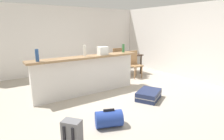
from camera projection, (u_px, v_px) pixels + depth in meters
name	position (u px, v px, depth m)	size (l,w,h in m)	color
ground_plane	(112.00, 94.00, 5.04)	(13.00, 13.00, 0.05)	#ADA393
wall_back	(69.00, 40.00, 7.21)	(6.60, 0.10, 2.50)	silver
wall_right	(178.00, 41.00, 6.64)	(0.10, 6.00, 2.50)	silver
partition_half_wall	(87.00, 76.00, 4.90)	(2.80, 0.20, 0.97)	silver
bar_countertop	(86.00, 57.00, 4.78)	(2.96, 0.40, 0.05)	#93704C
bottle_blue	(37.00, 55.00, 4.03)	(0.08, 0.08, 0.27)	#284C89
bottle_white	(85.00, 51.00, 4.77)	(0.07, 0.07, 0.28)	silver
bottle_green	(123.00, 48.00, 5.47)	(0.07, 0.07, 0.24)	#2D6B38
grocery_bag	(103.00, 51.00, 4.98)	(0.26, 0.18, 0.22)	silver
dining_table	(125.00, 57.00, 6.96)	(1.10, 0.80, 0.74)	#332319
dining_chair_near_partition	(134.00, 63.00, 6.54)	(0.41, 0.41, 0.93)	#9E754C
dining_chair_far_side	(116.00, 58.00, 7.48)	(0.46, 0.46, 0.93)	#9E754C
suitcase_flat_navy	(149.00, 95.00, 4.61)	(0.89, 0.76, 0.22)	#1E284C
backpack_grey	(72.00, 134.00, 2.79)	(0.34, 0.34, 0.42)	slate
duffel_bag_blue	(109.00, 119.00, 3.34)	(0.56, 0.45, 0.34)	#233D93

